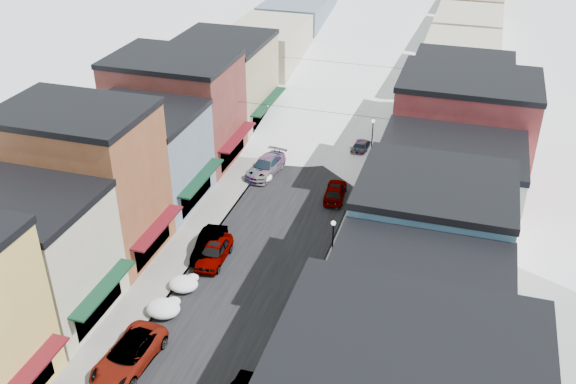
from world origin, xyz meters
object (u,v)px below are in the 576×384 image
Objects in this scene: streetlamp_near at (333,239)px; car_dark_hatch at (209,244)px; car_silver_sedan at (214,252)px; trash_can at (326,277)px; car_white_suv at (129,355)px.

car_dark_hatch is at bearing -176.38° from streetlamp_near.
trash_can is (9.33, -0.38, -0.19)m from car_silver_sedan.
car_silver_sedan is (0.80, 12.33, -0.01)m from car_white_suv.
streetlamp_near reaches higher than car_silver_sedan.
car_white_suv is 1.20× the size of car_dark_hatch.
car_silver_sedan and car_dark_hatch have the same top height.
car_dark_hatch is at bearing 93.69° from car_white_suv.
car_white_suv is at bearing -95.85° from car_dark_hatch.
car_white_suv is 12.36m from car_silver_sedan.
car_dark_hatch is at bearing 130.59° from car_silver_sedan.
trash_can is (10.13, -1.24, -0.19)m from car_dark_hatch.
car_white_suv is at bearing -126.28° from streetlamp_near.
car_dark_hatch is 10.39m from streetlamp_near.
car_dark_hatch reaches higher than trash_can.
streetlamp_near is (0.02, 1.88, 2.31)m from trash_can.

